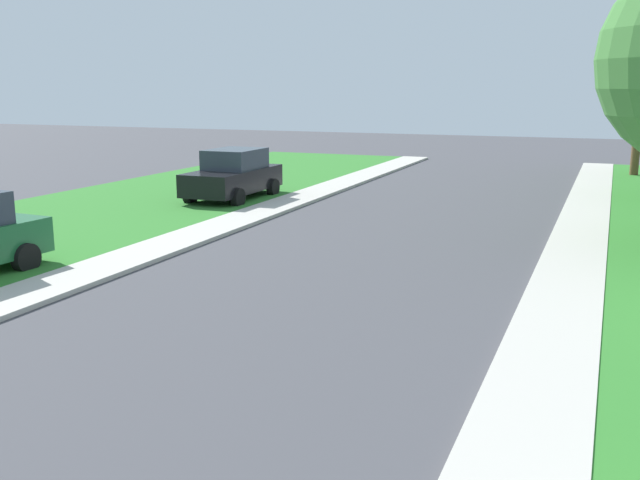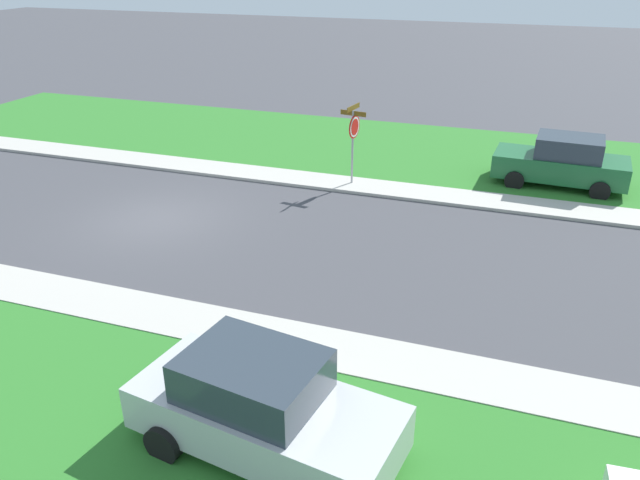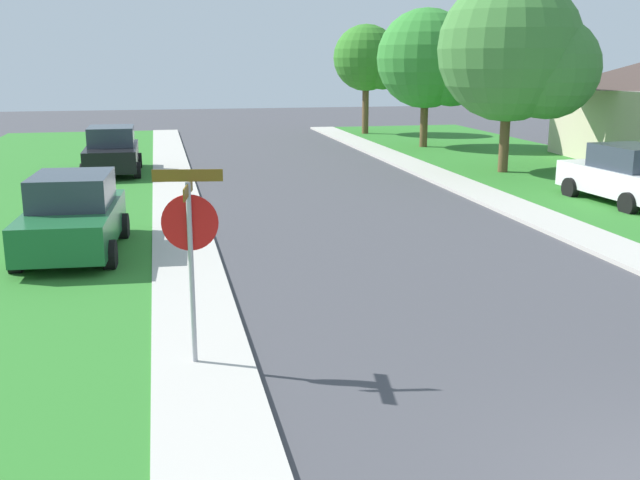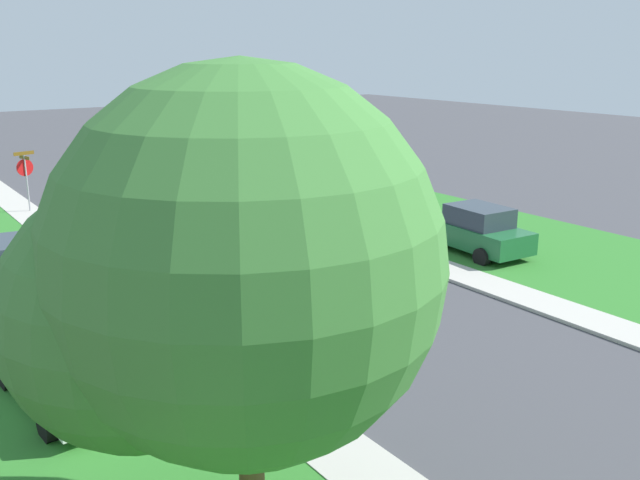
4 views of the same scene
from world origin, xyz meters
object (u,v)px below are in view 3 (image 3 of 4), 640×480
at_px(car_white_driveway_right, 627,176).
at_px(tree_sidewalk_mid, 433,62).
at_px(tree_sidewalk_far, 370,60).
at_px(car_black_across_road, 112,151).
at_px(car_green_near_corner, 73,216).
at_px(tree_across_right, 519,54).
at_px(stop_sign_far_corner, 190,235).

xyz_separation_m(car_white_driveway_right, tree_sidewalk_mid, (-0.61, 14.60, 3.15)).
bearing_deg(tree_sidewalk_far, car_black_across_road, -137.17).
xyz_separation_m(car_black_across_road, car_white_driveway_right, (14.92, -9.19, 0.00)).
bearing_deg(car_green_near_corner, tree_sidewalk_far, 60.76).
distance_m(tree_sidewalk_mid, tree_across_right, 8.39).
xyz_separation_m(car_green_near_corner, tree_sidewalk_far, (13.48, 24.09, 3.21)).
height_order(car_black_across_road, tree_sidewalk_mid, tree_sidewalk_mid).
xyz_separation_m(car_white_driveway_right, tree_sidewalk_far, (-1.64, 21.49, 3.21)).
height_order(stop_sign_far_corner, tree_sidewalk_mid, tree_sidewalk_mid).
xyz_separation_m(car_white_driveway_right, tree_across_right, (-0.49, 6.22, 3.46)).
xyz_separation_m(stop_sign_far_corner, car_white_driveway_right, (12.89, 9.29, -1.01)).
xyz_separation_m(car_black_across_road, tree_sidewalk_mid, (14.30, 5.41, 3.15)).
bearing_deg(tree_sidewalk_far, tree_across_right, -85.70).
xyz_separation_m(tree_sidewalk_mid, tree_sidewalk_far, (-1.03, 6.89, 0.07)).
height_order(stop_sign_far_corner, car_black_across_road, stop_sign_far_corner).
bearing_deg(tree_sidewalk_mid, stop_sign_far_corner, -117.20).
bearing_deg(car_green_near_corner, stop_sign_far_corner, -71.61).
distance_m(car_white_driveway_right, tree_sidewalk_far, 21.79).
height_order(car_green_near_corner, tree_across_right, tree_across_right).
relative_size(stop_sign_far_corner, tree_across_right, 0.39).
bearing_deg(car_green_near_corner, car_white_driveway_right, 9.73).
distance_m(tree_sidewalk_mid, tree_sidewalk_far, 6.97).
bearing_deg(car_white_driveway_right, tree_sidewalk_far, 94.36).
distance_m(stop_sign_far_corner, tree_across_right, 20.01).
relative_size(car_green_near_corner, car_black_across_road, 1.02).
bearing_deg(tree_sidewalk_far, stop_sign_far_corner, -110.08).
bearing_deg(car_white_driveway_right, tree_across_right, 94.51).
bearing_deg(tree_sidewalk_far, tree_sidewalk_mid, -81.53).
xyz_separation_m(car_green_near_corner, tree_sidewalk_mid, (14.51, 17.19, 3.15)).
relative_size(stop_sign_far_corner, tree_sidewalk_far, 0.46).
distance_m(stop_sign_far_corner, car_green_near_corner, 7.13).
relative_size(tree_sidewalk_mid, tree_sidewalk_far, 1.07).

